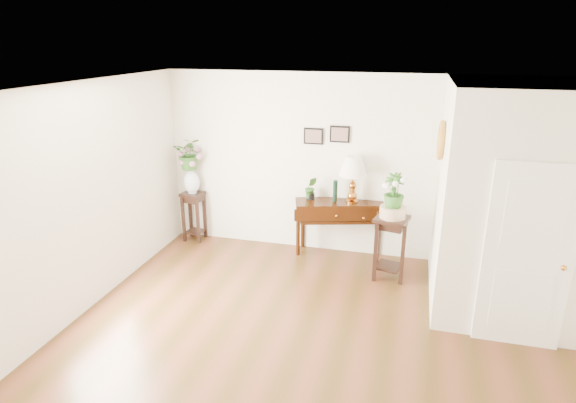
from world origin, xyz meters
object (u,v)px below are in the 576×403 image
(table_lamp, at_px, (353,180))
(plant_stand_a, at_px, (194,216))
(console_table, at_px, (339,228))
(plant_stand_b, at_px, (390,247))

(table_lamp, bearing_deg, plant_stand_a, 180.00)
(console_table, height_order, table_lamp, table_lamp)
(console_table, relative_size, table_lamp, 1.85)
(table_lamp, bearing_deg, plant_stand_b, -40.43)
(table_lamp, height_order, plant_stand_a, table_lamp)
(console_table, relative_size, plant_stand_b, 1.47)
(console_table, xyz_separation_m, plant_stand_b, (0.82, -0.54, 0.01))
(console_table, height_order, plant_stand_b, plant_stand_b)
(console_table, relative_size, plant_stand_a, 1.61)
(plant_stand_a, height_order, plant_stand_b, plant_stand_b)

